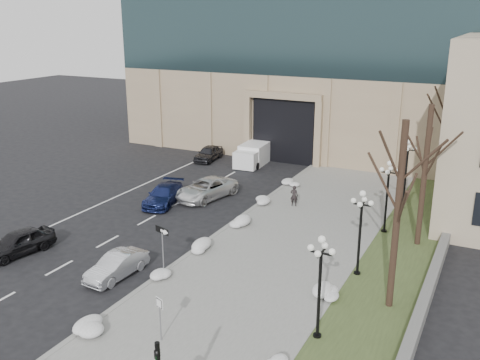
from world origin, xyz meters
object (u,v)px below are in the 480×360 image
Objects in this scene: car_a at (18,242)px; car_c at (163,195)px; box_truck at (255,153)px; lamppost_c at (388,187)px; car_b at (117,266)px; lamppost_d at (407,162)px; one_way_sign at (164,237)px; keep_sign at (160,310)px; pedestrian at (294,196)px; car_d at (206,189)px; lamppost_a at (320,274)px; lamppost_b at (361,222)px; car_e at (209,153)px.

car_a reaches higher than car_c.
lamppost_c reaches higher than box_truck.
lamppost_d is (11.29, 18.87, 2.44)m from car_b.
lamppost_c is at bearing -90.00° from lamppost_d.
keep_sign is (3.10, -4.88, -0.80)m from one_way_sign.
pedestrian is 0.32× the size of lamppost_d.
car_d is 18.69m from keep_sign.
car_b is at bearing 164.73° from keep_sign.
lamppost_a is at bearing -48.96° from car_c.
car_d is 14.84m from lamppost_d.
lamppost_d is (15.66, 8.24, 2.39)m from car_c.
car_b is 1.36× the size of one_way_sign.
one_way_sign is 14.45m from lamppost_c.
lamppost_b reaches higher than keep_sign.
lamppost_d is at bearing 62.41° from car_b.
pedestrian is at bearing 98.61° from one_way_sign.
car_d is (4.70, 13.44, 0.02)m from car_a.
one_way_sign reaches higher than car_a.
lamppost_b and lamppost_c have the same top height.
car_e is 30.17m from lamppost_a.
keep_sign reaches higher than box_truck.
car_b is 22.12m from lamppost_d.
car_d is at bearing 176.74° from lamppost_c.
pedestrian is 13.46m from one_way_sign.
car_a reaches higher than car_e.
lamppost_a is (14.48, -24.54, 2.14)m from box_truck.
lamppost_b is 1.00× the size of lamppost_c.
lamppost_a and lamppost_d have the same top height.
one_way_sign is 1.35× the size of keep_sign.
lamppost_a is (15.66, -11.26, 2.39)m from car_c.
car_d is 3.50× the size of pedestrian.
one_way_sign is at bearing 26.15° from car_b.
car_b is 0.72× the size of car_d.
one_way_sign is at bearing -70.72° from car_e.
car_c is at bearing 142.49° from one_way_sign.
car_e is 0.86× the size of lamppost_a.
car_c is (2.54, 10.93, -0.04)m from car_a.
car_e is at bearing 138.13° from lamppost_b.
pedestrian is at bearing 8.97° from car_c.
car_e is 4.54m from box_truck.
pedestrian is at bearing -55.98° from box_truck.
car_a is 1.10× the size of car_b.
car_c is 16.54m from lamppost_b.
lamppost_b is 1.00× the size of lamppost_d.
car_e is at bearing 136.08° from keep_sign.
car_a is at bearing -133.50° from lamppost_d.
lamppost_b is (18.20, 6.17, 2.35)m from car_a.
car_c is 2.25× the size of keep_sign.
lamppost_a reaches higher than car_c.
lamppost_d is (0.00, 19.50, 0.00)m from lamppost_a.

